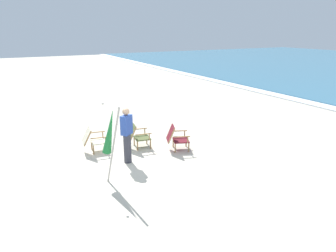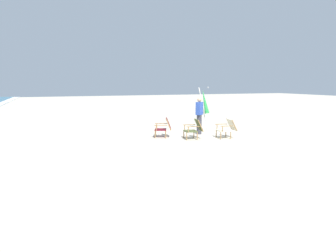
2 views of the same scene
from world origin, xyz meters
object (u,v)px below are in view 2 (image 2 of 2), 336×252
(umbrella_furled_green, at_px, (205,102))
(person_near_chairs, at_px, (199,115))
(beach_chair_back_right, at_px, (194,128))
(beach_chair_far_center, at_px, (227,128))
(beach_chair_front_right, at_px, (164,127))

(umbrella_furled_green, distance_m, person_near_chairs, 1.38)
(umbrella_furled_green, bearing_deg, person_near_chairs, 141.71)
(beach_chair_back_right, relative_size, beach_chair_far_center, 0.99)
(person_near_chairs, bearing_deg, umbrella_furled_green, -38.29)
(beach_chair_back_right, relative_size, beach_chair_front_right, 0.94)
(beach_chair_front_right, distance_m, person_near_chairs, 1.76)
(beach_chair_back_right, xyz_separation_m, umbrella_furled_green, (1.93, -1.49, 0.92))
(beach_chair_front_right, height_order, beach_chair_far_center, beach_chair_front_right)
(beach_chair_front_right, bearing_deg, umbrella_furled_green, -65.18)
(beach_chair_front_right, height_order, person_near_chairs, person_near_chairs)
(beach_chair_far_center, height_order, person_near_chairs, person_near_chairs)
(beach_chair_front_right, height_order, umbrella_furled_green, umbrella_furled_green)
(umbrella_furled_green, bearing_deg, beach_chair_far_center, 176.22)
(beach_chair_back_right, distance_m, umbrella_furled_green, 2.60)
(beach_chair_front_right, distance_m, umbrella_furled_green, 2.91)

